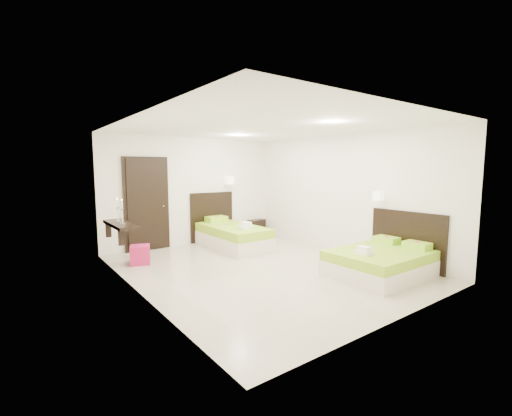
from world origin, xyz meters
TOP-DOWN VIEW (x-y plane):
  - floor at (0.00, 0.00)m, footprint 5.50×5.50m
  - bed_single at (0.48, 1.83)m, footprint 1.20×2.00m
  - bed_double at (1.47, -1.57)m, footprint 1.71×1.45m
  - nightstand at (1.84, 2.73)m, footprint 0.56×0.52m
  - ottoman at (-1.72, 1.65)m, footprint 0.46×0.46m
  - door at (-1.20, 2.70)m, footprint 1.02×0.15m
  - console_shelf at (-2.08, 1.60)m, footprint 0.35×1.20m

SIDE VIEW (x-z plane):
  - floor at x=0.00m, z-range 0.00..0.00m
  - ottoman at x=-1.72m, z-range 0.00..0.36m
  - nightstand at x=1.84m, z-range 0.00..0.43m
  - bed_double at x=1.47m, z-range -0.45..0.96m
  - bed_single at x=0.48m, z-range -0.53..1.12m
  - console_shelf at x=-2.08m, z-range 0.42..1.21m
  - door at x=-1.20m, z-range -0.02..2.12m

